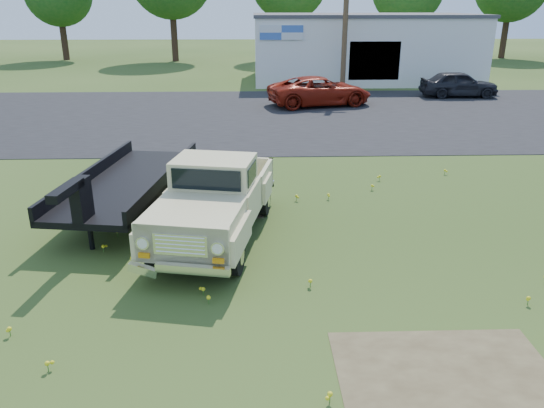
{
  "coord_description": "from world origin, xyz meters",
  "views": [
    {
      "loc": [
        -1.08,
        -8.89,
        4.76
      ],
      "look_at": [
        -0.76,
        1.0,
        1.0
      ],
      "focal_mm": 35.0,
      "sensor_mm": 36.0,
      "label": 1
    }
  ],
  "objects_px": {
    "vintage_pickup_truck": "(215,199)",
    "flatbed_trailer": "(128,178)",
    "red_pickup": "(320,91)",
    "dark_sedan": "(459,84)"
  },
  "relations": [
    {
      "from": "vintage_pickup_truck",
      "to": "flatbed_trailer",
      "type": "relative_size",
      "value": 0.83
    },
    {
      "from": "red_pickup",
      "to": "dark_sedan",
      "type": "bearing_deg",
      "value": -88.27
    },
    {
      "from": "vintage_pickup_truck",
      "to": "dark_sedan",
      "type": "bearing_deg",
      "value": 67.72
    },
    {
      "from": "flatbed_trailer",
      "to": "red_pickup",
      "type": "bearing_deg",
      "value": 74.03
    },
    {
      "from": "vintage_pickup_truck",
      "to": "dark_sedan",
      "type": "height_order",
      "value": "vintage_pickup_truck"
    },
    {
      "from": "red_pickup",
      "to": "dark_sedan",
      "type": "distance_m",
      "value": 8.13
    },
    {
      "from": "red_pickup",
      "to": "vintage_pickup_truck",
      "type": "bearing_deg",
      "value": 150.66
    },
    {
      "from": "red_pickup",
      "to": "dark_sedan",
      "type": "relative_size",
      "value": 1.25
    },
    {
      "from": "vintage_pickup_truck",
      "to": "red_pickup",
      "type": "relative_size",
      "value": 0.98
    },
    {
      "from": "flatbed_trailer",
      "to": "dark_sedan",
      "type": "height_order",
      "value": "flatbed_trailer"
    }
  ]
}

